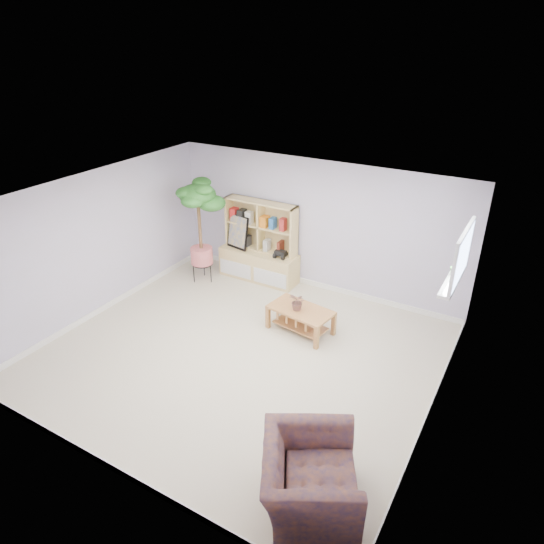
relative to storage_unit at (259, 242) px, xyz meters
The scene contains 14 objects.
floor 2.59m from the storage_unit, 64.94° to the right, with size 5.50×5.00×0.01m, color beige.
ceiling 2.96m from the storage_unit, 64.94° to the right, with size 5.50×5.00×0.01m, color white.
walls 2.51m from the storage_unit, 64.94° to the right, with size 5.51×5.01×2.40m.
baseboard 2.58m from the storage_unit, 64.94° to the right, with size 5.50×5.00×0.10m, color white, non-canonical shape.
window 4.30m from the storage_unit, 23.47° to the right, with size 0.10×0.98×0.68m, color silver, non-canonical shape.
window_sill 4.16m from the storage_unit, 23.81° to the right, with size 0.14×1.00×0.04m, color white.
storage_unit is the anchor object (origin of this frame).
poster 0.45m from the storage_unit, behind, with size 0.47×0.11×0.65m, color yellow, non-canonical shape.
toy_truck 0.51m from the storage_unit, ahead, with size 0.30×0.20×0.16m, color black, non-canonical shape.
coffee_table 2.05m from the storage_unit, 39.02° to the right, with size 1.00×0.55×0.41m, color #A67636, non-canonical shape.
table_plant 1.99m from the storage_unit, 40.80° to the right, with size 0.26×0.23×0.29m, color #296025.
floor_tree 1.10m from the storage_unit, 146.55° to the right, with size 0.73×0.73×1.97m, color #2D6826, non-canonical shape.
armchair 5.04m from the storage_unit, 52.80° to the right, with size 1.08×0.94×0.80m, color #212048.
sill_plant 4.16m from the storage_unit, 22.73° to the right, with size 0.13×0.11×0.24m, color #2D6826.
Camera 1 is at (3.36, -4.89, 4.35)m, focal length 32.00 mm.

